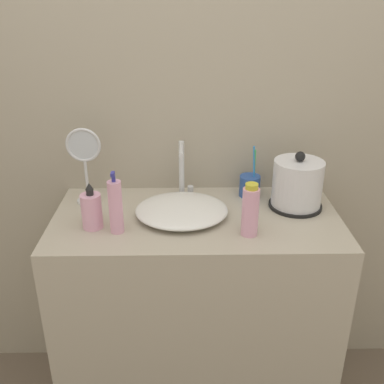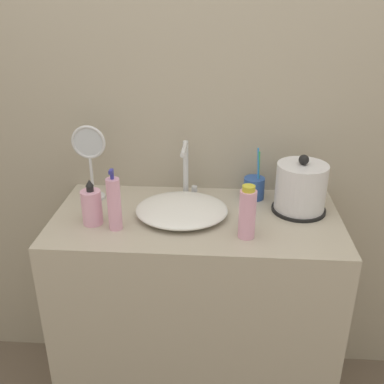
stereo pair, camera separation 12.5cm
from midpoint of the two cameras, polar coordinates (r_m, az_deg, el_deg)
name	(u,v)px [view 2 (the right image)]	position (r m, az deg, el deg)	size (l,w,h in m)	color
wall_back	(201,95)	(1.79, 3.21, 12.24)	(6.00, 0.04, 2.60)	#ADA38E
vanity_counter	(196,314)	(1.92, 2.44, -15.29)	(1.06, 0.52, 0.91)	#B7AD99
sink_basin	(182,210)	(1.66, 0.85, -2.29)	(0.34, 0.31, 0.05)	white
faucet	(186,167)	(1.77, 1.32, 3.17)	(0.06, 0.15, 0.23)	silver
electric_kettle	(301,189)	(1.73, 15.65, 0.28)	(0.20, 0.20, 0.22)	black
toothbrush_cup	(254,187)	(1.81, 9.85, 0.53)	(0.08, 0.08, 0.22)	#2D519E
lotion_bottle	(114,204)	(1.55, -7.59, -1.53)	(0.05, 0.05, 0.22)	#EAA8C6
shampoo_bottle	(247,213)	(1.51, 9.41, -2.67)	(0.06, 0.06, 0.19)	#EAA8C6
mouthwash_bottle	(92,206)	(1.61, -10.46, -1.84)	(0.07, 0.07, 0.17)	#EAA8C6
vanity_mirror	(90,157)	(1.77, -10.88, 4.33)	(0.13, 0.09, 0.30)	silver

